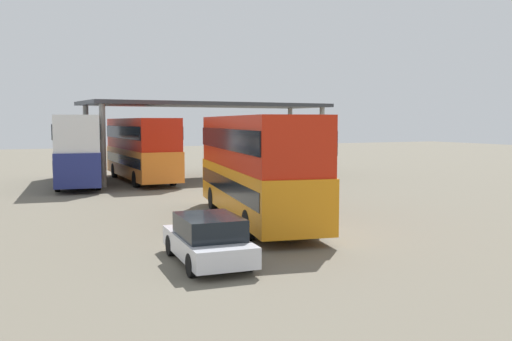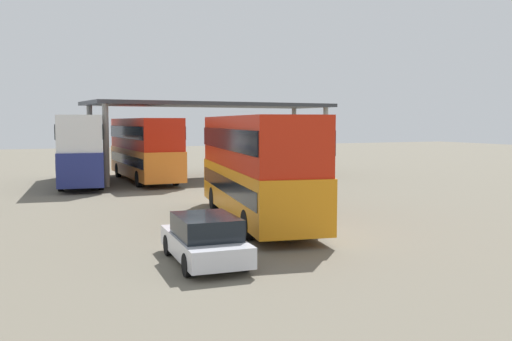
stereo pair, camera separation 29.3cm
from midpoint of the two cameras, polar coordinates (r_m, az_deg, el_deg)
The scene contains 6 objects.
ground_plane at distance 19.63m, azimuth 5.30°, elevation -6.50°, with size 140.00×140.00×0.00m, color #686253.
double_decker_main at distance 21.88m, azimuth 0.38°, elevation 0.68°, with size 4.31×10.90×4.12m.
parked_hatchback at distance 15.60m, azimuth -4.69°, elevation -6.98°, with size 1.95×4.05×1.35m.
double_decker_near_canopy at distance 36.56m, azimuth -17.14°, elevation 2.31°, with size 3.91×11.16×4.27m.
double_decker_mid_row at distance 37.52m, azimuth -11.05°, elevation 2.38°, with size 2.56×10.66×4.12m.
depot_canopy at distance 39.28m, azimuth -4.13°, elevation 6.32°, with size 17.58×6.79×5.21m.
Camera 2 is at (-9.39, -16.78, 3.90)m, focal length 39.36 mm.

